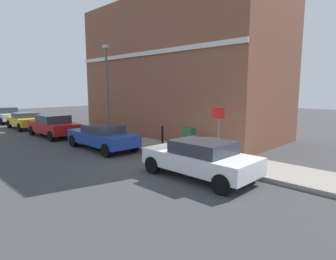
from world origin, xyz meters
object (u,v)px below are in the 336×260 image
car_white (200,158)px  bollard_near_cabinet (162,135)px  car_red (54,125)px  utility_cabinet (189,140)px  street_sign (218,126)px  car_yellow (26,120)px  car_blue (102,136)px  lamppost (107,86)px  car_silver (6,115)px

car_white → bollard_near_cabinet: 5.27m
car_white → car_red: 12.32m
utility_cabinet → street_sign: 2.62m
car_yellow → bollard_near_cabinet: size_ratio=3.82×
car_blue → car_yellow: bearing=1.4°
car_white → street_sign: size_ratio=1.82×
car_blue → street_sign: bearing=-165.6°
car_yellow → utility_cabinet: (2.46, -14.97, -0.00)m
car_yellow → lamppost: size_ratio=0.69×
bollard_near_cabinet → utility_cabinet: bearing=-92.9°
utility_cabinet → bollard_near_cabinet: 1.95m
lamppost → car_yellow: bearing=105.6°
car_red → car_silver: (0.13, 10.83, -0.02)m
bollard_near_cabinet → car_red: bearing=108.4°
car_silver → bollard_near_cabinet: 18.72m
car_white → car_yellow: size_ratio=1.05×
car_yellow → lamppost: lamppost is taller
car_white → utility_cabinet: car_white is taller
car_white → car_silver: 23.15m
car_red → lamppost: size_ratio=0.76×
car_white → car_red: car_red is taller
car_white → car_blue: car_white is taller
car_silver → lamppost: lamppost is taller
car_red → bollard_near_cabinet: 8.14m
car_red → street_sign: street_sign is taller
car_yellow → street_sign: bearing=-173.1°
bollard_near_cabinet → car_white: bearing=-119.2°
car_yellow → utility_cabinet: 15.17m
street_sign → car_yellow: bearing=95.3°
car_yellow → car_silver: bearing=0.4°
lamppost → car_red: bearing=128.1°
car_red → car_silver: size_ratio=0.96×
car_silver → street_sign: 22.85m
lamppost → utility_cabinet: bearing=-88.6°
car_white → car_blue: size_ratio=0.94×
car_blue → car_white: bearing=179.8°
car_white → street_sign: bearing=-77.1°
car_white → utility_cabinet: 3.62m
car_blue → bollard_near_cabinet: bearing=-128.3°
car_yellow → utility_cabinet: bearing=-169.1°
car_red → car_yellow: bearing=0.2°
car_silver → bollard_near_cabinet: (2.45, -18.56, -0.03)m
car_yellow → car_silver: car_silver is taller
car_blue → utility_cabinet: (2.35, -3.95, -0.01)m
utility_cabinet → car_red: bearing=104.3°
car_yellow → street_sign: (1.60, -17.25, 0.98)m
car_blue → street_sign: (1.49, -6.22, 0.97)m
utility_cabinet → street_sign: (-0.86, -2.27, 0.98)m
bollard_near_cabinet → street_sign: size_ratio=0.45×
lamppost → car_silver: bearing=99.0°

